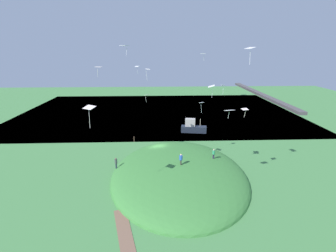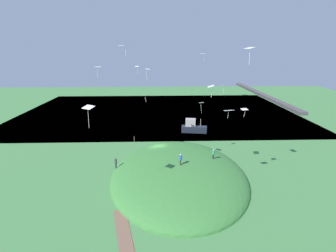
# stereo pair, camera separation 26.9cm
# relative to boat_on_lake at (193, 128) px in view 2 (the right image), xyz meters

# --- Properties ---
(ground_plane) EXTENTS (160.00, 160.00, 0.00)m
(ground_plane) POSITION_rel_boat_on_lake_xyz_m (11.42, -7.96, -1.12)
(ground_plane) COLOR #427D41
(lake_water) EXTENTS (50.32, 80.00, 0.40)m
(lake_water) POSITION_rel_boat_on_lake_xyz_m (-19.56, -7.96, -1.32)
(lake_water) COLOR #3E5279
(lake_water) RESTS_ON ground_plane
(grass_hill) EXTENTS (25.40, 20.14, 4.45)m
(grass_hill) POSITION_rel_boat_on_lake_xyz_m (19.52, -4.76, -1.12)
(grass_hill) COLOR #397937
(grass_hill) RESTS_ON ground_plane
(bridge_deck_far) EXTENTS (45.28, 1.80, 0.70)m
(bridge_deck_far) POSITION_rel_boat_on_lake_xyz_m (-19.56, 23.25, 3.83)
(bridge_deck_far) COLOR #4A4649
(boat_on_lake) EXTENTS (2.51, 5.85, 3.19)m
(boat_on_lake) POSITION_rel_boat_on_lake_xyz_m (0.00, 0.00, 0.00)
(boat_on_lake) COLOR #1D2532
(boat_on_lake) RESTS_ON lake_water
(person_watching_kites) EXTENTS (0.57, 0.57, 1.71)m
(person_watching_kites) POSITION_rel_boat_on_lake_xyz_m (20.40, -4.60, 2.15)
(person_watching_kites) COLOR #3A3A30
(person_watching_kites) RESTS_ON grass_hill
(person_with_child) EXTENTS (0.52, 0.52, 1.77)m
(person_with_child) POSITION_rel_boat_on_lake_xyz_m (18.16, -14.33, 0.64)
(person_with_child) COLOR #283045
(person_with_child) RESTS_ON grass_hill
(person_near_shore) EXTENTS (0.48, 0.48, 1.57)m
(person_near_shore) POSITION_rel_boat_on_lake_xyz_m (17.69, 0.78, 1.68)
(person_near_shore) COLOR #2D2944
(person_near_shore) RESTS_ON grass_hill
(kite_0) EXTENTS (1.33, 1.04, 1.65)m
(kite_0) POSITION_rel_boat_on_lake_xyz_m (21.34, -0.95, 12.55)
(kite_0) COLOR white
(kite_1) EXTENTS (0.88, 0.89, 1.80)m
(kite_1) POSITION_rel_boat_on_lake_xyz_m (9.30, 3.79, 10.76)
(kite_1) COLOR white
(kite_2) EXTENTS (0.81, 0.99, 1.11)m
(kite_2) POSITION_rel_boat_on_lake_xyz_m (22.04, 3.39, 9.68)
(kite_2) COLOR silver
(kite_3) EXTENTS (1.00, 1.24, 1.21)m
(kite_3) POSITION_rel_boat_on_lake_xyz_m (23.69, 0.88, 9.99)
(kite_3) COLOR white
(kite_4) EXTENTS (0.93, 1.14, 1.41)m
(kite_4) POSITION_rel_boat_on_lake_xyz_m (16.97, -16.01, 14.65)
(kite_4) COLOR white
(kite_5) EXTENTS (1.19, 1.21, 1.14)m
(kite_5) POSITION_rel_boat_on_lake_xyz_m (23.16, -11.44, 17.43)
(kite_5) COLOR white
(kite_6) EXTENTS (0.76, 0.87, 1.86)m
(kite_6) POSITION_rel_boat_on_lake_xyz_m (14.12, -0.84, 8.73)
(kite_6) COLOR white
(kite_7) EXTENTS (0.90, 0.97, 1.17)m
(kite_7) POSITION_rel_boat_on_lake_xyz_m (16.08, -9.41, 10.49)
(kite_7) COLOR silver
(kite_8) EXTENTS (0.71, 0.80, 1.29)m
(kite_8) POSITION_rel_boat_on_lake_xyz_m (10.24, -11.25, 14.20)
(kite_8) COLOR white
(kite_9) EXTENTS (1.29, 1.05, 1.90)m
(kite_9) POSITION_rel_boat_on_lake_xyz_m (23.93, 2.58, 17.14)
(kite_9) COLOR white
(kite_10) EXTENTS (1.04, 0.78, 1.75)m
(kite_10) POSITION_rel_boat_on_lake_xyz_m (13.66, -9.32, 14.03)
(kite_10) COLOR silver
(kite_11) EXTENTS (1.31, 1.42, 2.36)m
(kite_11) POSITION_rel_boat_on_lake_xyz_m (28.10, -14.60, 11.49)
(kite_11) COLOR silver
(kite_12) EXTENTS (1.09, 0.82, 1.17)m
(kite_12) POSITION_rel_boat_on_lake_xyz_m (10.88, -0.33, 16.31)
(kite_12) COLOR white
(mooring_post) EXTENTS (0.14, 0.14, 1.19)m
(mooring_post) POSITION_rel_boat_on_lake_xyz_m (5.56, -12.82, -0.53)
(mooring_post) COLOR brown
(mooring_post) RESTS_ON ground_plane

